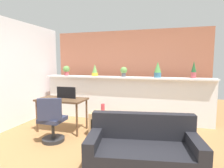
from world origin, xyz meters
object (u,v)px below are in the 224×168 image
potted_plant_4 (194,70)px  tv_monitor (66,93)px  potted_plant_0 (66,70)px  desk (62,102)px  potted_plant_3 (158,70)px  office_chair (52,123)px  potted_plant_1 (95,71)px  couch (143,153)px  side_cube_shelf (100,123)px  potted_plant_2 (124,71)px  vase_on_shelf (103,108)px

potted_plant_4 → tv_monitor: bearing=-159.6°
potted_plant_0 → desk: size_ratio=0.26×
potted_plant_3 → office_chair: potted_plant_3 is taller
potted_plant_1 → couch: bearing=-54.3°
side_cube_shelf → potted_plant_4: bearing=30.0°
potted_plant_2 → office_chair: size_ratio=0.29×
potted_plant_1 → side_cube_shelf: size_ratio=0.65×
desk → couch: bearing=-29.7°
potted_plant_4 → office_chair: potted_plant_4 is taller
couch → potted_plant_2: bearing=109.6°
tv_monitor → office_chair: size_ratio=0.51×
potted_plant_4 → desk: potted_plant_4 is taller
vase_on_shelf → couch: couch is taller
potted_plant_1 → potted_plant_2: (0.82, 0.01, -0.00)m
potted_plant_1 → potted_plant_3: 1.70m
potted_plant_3 → desk: bearing=-152.2°
office_chair → couch: (1.84, -0.49, -0.11)m
potted_plant_2 → tv_monitor: size_ratio=0.56×
potted_plant_1 → potted_plant_3: size_ratio=0.83×
potted_plant_3 → couch: size_ratio=0.24×
side_cube_shelf → potted_plant_3: bearing=44.0°
potted_plant_2 → vase_on_shelf: potted_plant_2 is taller
potted_plant_2 → couch: 2.64m
potted_plant_3 → potted_plant_1: bearing=179.2°
potted_plant_1 → couch: size_ratio=0.20×
potted_plant_4 → couch: potted_plant_4 is taller
potted_plant_0 → vase_on_shelf: potted_plant_0 is taller
potted_plant_1 → couch: 2.98m
potted_plant_2 → tv_monitor: bearing=-137.0°
potted_plant_3 → vase_on_shelf: potted_plant_3 is taller
potted_plant_0 → potted_plant_4: 3.40m
desk → vase_on_shelf: size_ratio=5.73×
potted_plant_0 → tv_monitor: potted_plant_0 is taller
vase_on_shelf → couch: bearing=-48.6°
potted_plant_2 → potted_plant_1: bearing=-179.2°
potted_plant_1 → office_chair: potted_plant_1 is taller
couch → potted_plant_1: bearing=125.7°
side_cube_shelf → desk: bearing=179.9°
potted_plant_3 → vase_on_shelf: 1.73m
office_chair → potted_plant_2: bearing=60.0°
potted_plant_4 → office_chair: size_ratio=0.45×
side_cube_shelf → vase_on_shelf: 0.35m
potted_plant_0 → couch: (2.49, -2.23, -1.08)m
side_cube_shelf → couch: (1.06, -1.14, 0.03)m
tv_monitor → office_chair: (0.10, -0.73, -0.49)m
potted_plant_3 → desk: size_ratio=0.36×
potted_plant_1 → potted_plant_4: size_ratio=0.80×
potted_plant_0 → desk: 1.38m
potted_plant_1 → side_cube_shelf: 1.67m
vase_on_shelf → potted_plant_4: bearing=30.8°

